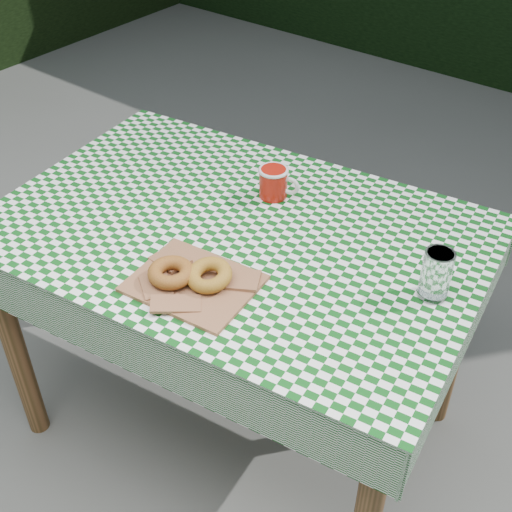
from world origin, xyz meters
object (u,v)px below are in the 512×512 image
at_px(drinking_glass, 436,275).
at_px(coffee_mug, 273,183).
at_px(paper_bag, 194,282).
at_px(table, 238,337).

bearing_deg(drinking_glass, coffee_mug, 168.39).
relative_size(paper_bag, drinking_glass, 2.29).
bearing_deg(coffee_mug, table, -103.18).
xyz_separation_m(coffee_mug, drinking_glass, (0.51, -0.10, 0.02)).
bearing_deg(paper_bag, table, 105.65).
distance_m(paper_bag, drinking_glass, 0.53).
bearing_deg(drinking_glass, paper_bag, -146.08).
xyz_separation_m(table, coffee_mug, (-0.01, 0.17, 0.42)).
height_order(paper_bag, drinking_glass, drinking_glass).
height_order(table, paper_bag, paper_bag).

